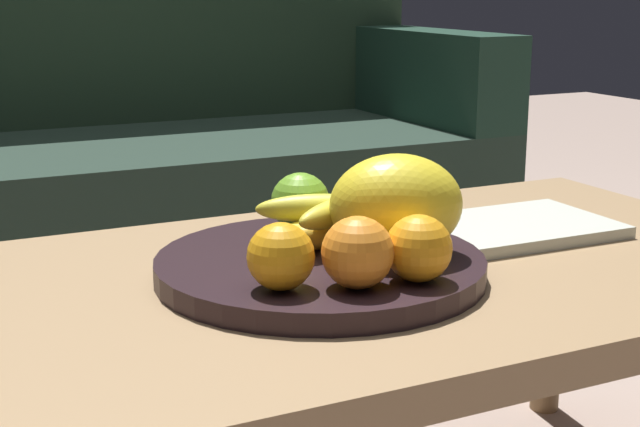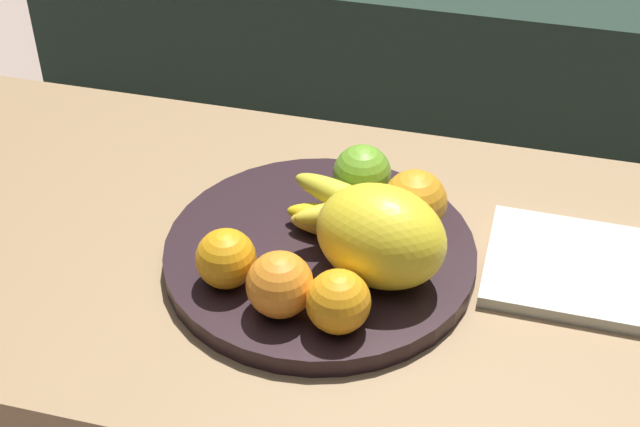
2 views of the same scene
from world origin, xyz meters
name	(u,v)px [view 2 (image 2 of 2)]	position (x,y,z in m)	size (l,w,h in m)	color
coffee_table	(317,282)	(0.00, 0.00, 0.37)	(1.25, 0.61, 0.41)	#94744F
fruit_bowl	(320,254)	(0.01, -0.01, 0.42)	(0.38, 0.38, 0.03)	black
melon_large_front	(381,236)	(0.09, -0.04, 0.49)	(0.15, 0.12, 0.12)	yellow
orange_front	(415,202)	(0.11, 0.05, 0.47)	(0.08, 0.08, 0.08)	orange
orange_left	(280,285)	(-0.01, -0.13, 0.47)	(0.07, 0.07, 0.07)	orange
orange_right	(338,302)	(0.06, -0.13, 0.47)	(0.07, 0.07, 0.07)	orange
orange_back	(226,259)	(-0.08, -0.10, 0.47)	(0.07, 0.07, 0.07)	orange
apple_front	(362,173)	(0.03, 0.10, 0.47)	(0.07, 0.07, 0.07)	#6CA82C
banana_bunch	(350,214)	(0.04, 0.02, 0.46)	(0.17, 0.11, 0.06)	yellow
magazine	(592,271)	(0.33, 0.05, 0.41)	(0.25, 0.18, 0.02)	beige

